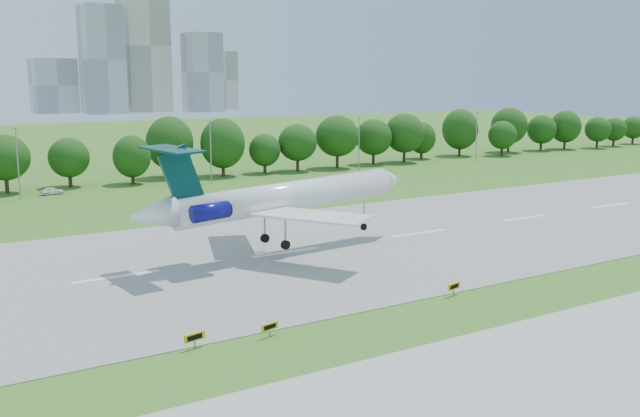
% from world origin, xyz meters
% --- Properties ---
extents(ground, '(600.00, 600.00, 0.00)m').
position_xyz_m(ground, '(0.00, 0.00, 0.00)').
color(ground, '#36641A').
rests_on(ground, ground).
extents(runway, '(400.00, 45.00, 0.08)m').
position_xyz_m(runway, '(0.00, 25.00, 0.04)').
color(runway, gray).
rests_on(runway, ground).
extents(taxiway, '(400.00, 23.00, 0.08)m').
position_xyz_m(taxiway, '(0.00, -18.00, 0.04)').
color(taxiway, '#ADADA8').
rests_on(taxiway, ground).
extents(tree_line, '(288.40, 8.40, 10.40)m').
position_xyz_m(tree_line, '(0.00, 92.00, 6.19)').
color(tree_line, '#382314').
rests_on(tree_line, ground).
extents(light_poles, '(175.90, 0.25, 12.19)m').
position_xyz_m(light_poles, '(-2.50, 82.00, 6.34)').
color(light_poles, gray).
rests_on(light_poles, ground).
extents(skyline, '(127.00, 52.00, 80.00)m').
position_xyz_m(skyline, '(100.16, 390.61, 30.46)').
color(skyline, '#B2B2B7').
rests_on(skyline, ground).
extents(airliner, '(37.18, 26.96, 12.49)m').
position_xyz_m(airliner, '(-1.44, 24.82, 6.80)').
color(airliner, white).
rests_on(airliner, ground).
extents(taxi_sign_left, '(1.78, 0.57, 1.25)m').
position_xyz_m(taxi_sign_left, '(-20.53, 2.24, 0.92)').
color(taxi_sign_left, gray).
rests_on(taxi_sign_left, ground).
extents(taxi_sign_centre, '(1.63, 0.56, 1.15)m').
position_xyz_m(taxi_sign_centre, '(-14.51, 1.48, 0.85)').
color(taxi_sign_centre, gray).
rests_on(taxi_sign_centre, ground).
extents(taxi_sign_right, '(1.77, 0.61, 1.24)m').
position_xyz_m(taxi_sign_right, '(5.36, 2.01, 0.92)').
color(taxi_sign_right, gray).
rests_on(taxi_sign_right, ground).
extents(service_vehicle_b, '(3.95, 1.74, 1.32)m').
position_xyz_m(service_vehicle_b, '(-14.33, 84.33, 0.66)').
color(service_vehicle_b, white).
rests_on(service_vehicle_b, ground).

